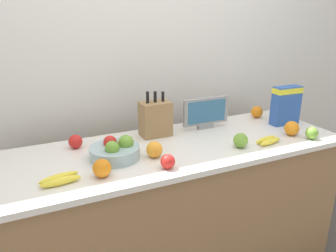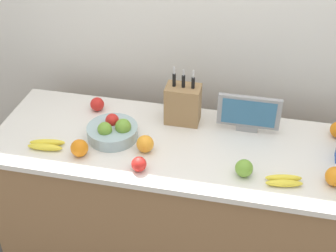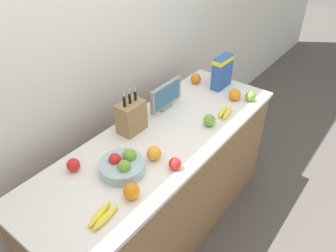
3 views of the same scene
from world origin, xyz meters
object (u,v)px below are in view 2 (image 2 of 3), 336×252
banana_bunch_left (46,145)px  orange_front_left (145,144)px  small_monitor (249,113)px  banana_bunch_right (284,181)px  knife_block (183,104)px  apple_rightmost (139,164)px  apple_middle (244,168)px  orange_by_cereal (335,176)px  apple_front (97,104)px  orange_front_center (79,148)px  fruit_bowl (113,131)px

banana_bunch_left → orange_front_left: orange_front_left is taller
small_monitor → banana_bunch_left: (-0.94, -0.35, -0.09)m
banana_bunch_right → orange_front_left: bearing=171.7°
knife_block → apple_rightmost: knife_block is taller
knife_block → banana_bunch_left: size_ratio=1.73×
small_monitor → banana_bunch_left: size_ratio=1.73×
apple_middle → orange_by_cereal: (0.39, 0.03, 0.00)m
knife_block → apple_rightmost: size_ratio=4.48×
small_monitor → orange_by_cereal: bearing=-38.6°
small_monitor → apple_front: bearing=178.6°
knife_block → orange_by_cereal: size_ratio=3.58×
apple_middle → orange_front_center: (-0.77, -0.02, 0.00)m
apple_middle → orange_front_center: 0.77m
banana_bunch_left → apple_middle: size_ratio=2.24×
fruit_bowl → orange_front_center: (-0.11, -0.17, 0.00)m
fruit_bowl → apple_middle: bearing=-12.7°
knife_block → small_monitor: 0.34m
apple_front → orange_by_cereal: size_ratio=0.86×
fruit_bowl → orange_front_left: fruit_bowl is taller
small_monitor → fruit_bowl: size_ratio=1.24×
orange_front_left → small_monitor: bearing=30.3°
small_monitor → apple_middle: small_monitor is taller
banana_bunch_right → apple_middle: bearing=174.1°
banana_bunch_left → apple_middle: apple_middle is taller
orange_by_cereal → orange_front_left: bearing=176.6°
orange_front_left → fruit_bowl: bearing=158.7°
knife_block → banana_bunch_right: bearing=-36.1°
apple_rightmost → orange_front_center: size_ratio=0.83×
banana_bunch_left → apple_front: 0.39m
knife_block → orange_front_left: knife_block is taller
orange_front_left → banana_bunch_left: bearing=-170.7°
knife_block → banana_bunch_right: (0.53, -0.39, -0.09)m
apple_rightmost → apple_front: bearing=128.9°
apple_front → apple_rightmost: (0.35, -0.44, -0.00)m
orange_by_cereal → knife_block: bearing=155.3°
small_monitor → fruit_bowl: bearing=-162.8°
small_monitor → apple_rightmost: bearing=-137.7°
banana_bunch_right → apple_rightmost: (-0.65, -0.05, 0.02)m
apple_front → orange_front_left: orange_front_left is taller
apple_front → apple_rightmost: bearing=-51.1°
banana_bunch_right → orange_front_center: (-0.95, -0.00, 0.03)m
banana_bunch_left → orange_front_center: size_ratio=2.15×
knife_block → orange_front_center: 0.58m
apple_middle → apple_front: bearing=155.8°
small_monitor → apple_middle: 0.36m
orange_front_left → orange_front_center: bearing=-161.6°
fruit_bowl → apple_rightmost: bearing=-48.3°
small_monitor → orange_front_center: (-0.76, -0.37, -0.07)m
banana_bunch_right → apple_front: (-1.00, 0.39, 0.02)m
apple_rightmost → apple_middle: 0.47m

